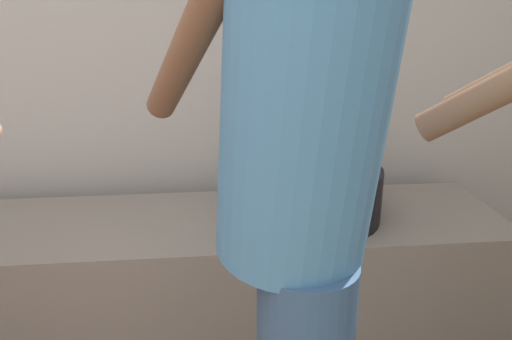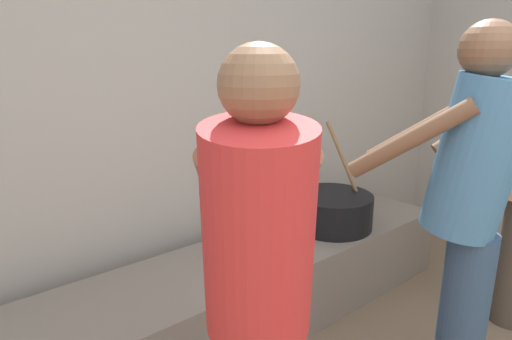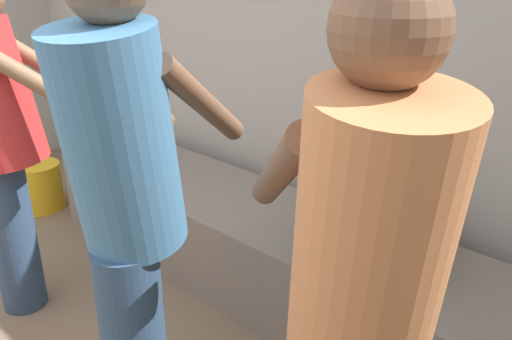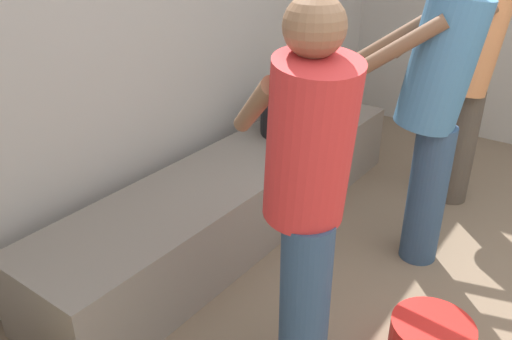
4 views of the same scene
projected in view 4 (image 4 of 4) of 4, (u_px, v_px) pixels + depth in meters
block_enclosure_rear at (142, 42)px, 2.88m from camera, size 5.44×0.20×2.20m
hearth_ledge at (239, 197)px, 3.13m from camera, size 2.71×0.60×0.44m
cooking_pot_main at (299, 117)px, 3.41m from camera, size 0.50×0.50×0.66m
cook_in_blue_shirt at (436, 98)px, 2.56m from camera, size 0.53×0.74×1.63m
cook_in_red_shirt at (307, 186)px, 1.87m from camera, size 0.65×0.70×1.54m
cook_in_orange_shirt at (469, 69)px, 3.15m from camera, size 0.71×0.66×1.57m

